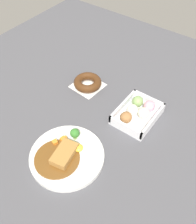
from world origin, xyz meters
The scene contains 4 objects.
ground_plane centered at (0.00, 0.00, 0.00)m, with size 1.60×1.60×0.00m, color #4C4C51.
curry_plate centered at (0.15, 0.00, 0.01)m, with size 0.25×0.25×0.06m.
donut_box centered at (-0.14, 0.09, 0.02)m, with size 0.18×0.14×0.06m.
chocolate_ring_donut centered at (-0.17, -0.17, 0.02)m, with size 0.13×0.13×0.04m.
Camera 1 is at (0.46, 0.35, 0.73)m, focal length 40.32 mm.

